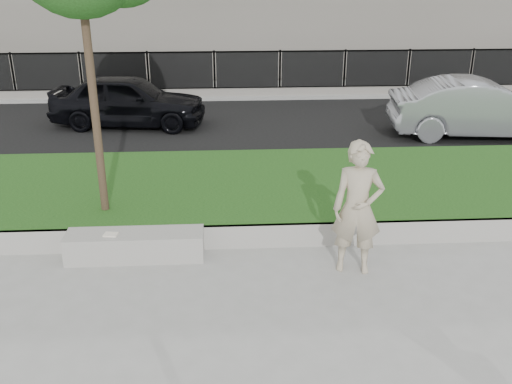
{
  "coord_description": "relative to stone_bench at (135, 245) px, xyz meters",
  "views": [
    {
      "loc": [
        -0.35,
        -7.22,
        4.31
      ],
      "look_at": [
        0.15,
        1.2,
        0.91
      ],
      "focal_mm": 40.0,
      "sensor_mm": 36.0,
      "label": 1
    }
  ],
  "objects": [
    {
      "name": "far_pavement",
      "position": [
        1.76,
        12.2,
        -0.16
      ],
      "size": [
        34.0,
        3.0,
        0.12
      ],
      "primitive_type": "cube",
      "color": "gray",
      "rests_on": "ground"
    },
    {
      "name": "ground",
      "position": [
        1.76,
        -0.8,
        -0.22
      ],
      "size": [
        90.0,
        90.0,
        0.0
      ],
      "primitive_type": "plane",
      "color": "gray",
      "rests_on": "ground"
    },
    {
      "name": "grass_kerb",
      "position": [
        1.76,
        0.24,
        -0.02
      ],
      "size": [
        34.0,
        0.08,
        0.4
      ],
      "primitive_type": "cube",
      "color": "gray",
      "rests_on": "ground"
    },
    {
      "name": "stone_bench",
      "position": [
        0.0,
        0.0,
        0.0
      ],
      "size": [
        2.12,
        0.53,
        0.43
      ],
      "primitive_type": "cube",
      "color": "gray",
      "rests_on": "ground"
    },
    {
      "name": "street",
      "position": [
        1.76,
        7.7,
        -0.2
      ],
      "size": [
        34.0,
        7.0,
        0.04
      ],
      "primitive_type": "cube",
      "color": "black",
      "rests_on": "ground"
    },
    {
      "name": "book",
      "position": [
        -0.35,
        -0.06,
        0.23
      ],
      "size": [
        0.23,
        0.18,
        0.02
      ],
      "primitive_type": "cube",
      "rotation": [
        0.0,
        0.0,
        -0.16
      ],
      "color": "white",
      "rests_on": "stone_bench"
    },
    {
      "name": "iron_fence",
      "position": [
        1.76,
        11.2,
        0.33
      ],
      "size": [
        32.0,
        0.3,
        1.5
      ],
      "color": "slate",
      "rests_on": "far_pavement"
    },
    {
      "name": "grass_bank",
      "position": [
        1.76,
        2.2,
        -0.02
      ],
      "size": [
        34.0,
        4.0,
        0.4
      ],
      "primitive_type": "cube",
      "color": "#0C330F",
      "rests_on": "ground"
    },
    {
      "name": "car_silver",
      "position": [
        8.08,
        6.15,
        0.57
      ],
      "size": [
        4.71,
        2.1,
        1.5
      ],
      "primitive_type": "imported",
      "rotation": [
        0.0,
        0.0,
        1.45
      ],
      "color": "#94979D",
      "rests_on": "street"
    },
    {
      "name": "car_dark",
      "position": [
        -1.2,
        7.77,
        0.54
      ],
      "size": [
        4.43,
        2.26,
        1.44
      ],
      "primitive_type": "imported",
      "rotation": [
        0.0,
        0.0,
        1.44
      ],
      "color": "black",
      "rests_on": "street"
    },
    {
      "name": "man",
      "position": [
        3.33,
        -0.55,
        0.79
      ],
      "size": [
        0.81,
        0.61,
        2.0
      ],
      "primitive_type": "imported",
      "rotation": [
        0.0,
        0.0,
        -0.19
      ],
      "color": "tan",
      "rests_on": "ground"
    }
  ]
}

